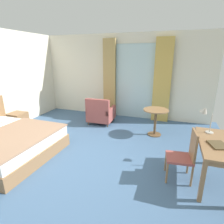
# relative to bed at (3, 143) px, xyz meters

# --- Properties ---
(ground) EXTENTS (6.44, 7.00, 0.10)m
(ground) POSITION_rel_bed_xyz_m (1.74, 0.38, -0.34)
(ground) COLOR #426084
(wall_back) EXTENTS (6.04, 0.12, 2.87)m
(wall_back) POSITION_rel_bed_xyz_m (1.74, 3.62, 1.15)
(wall_back) COLOR silver
(wall_back) RESTS_ON ground
(balcony_glass_door) EXTENTS (1.38, 0.02, 2.53)m
(balcony_glass_door) POSITION_rel_bed_xyz_m (2.22, 3.54, 0.98)
(balcony_glass_door) COLOR silver
(balcony_glass_door) RESTS_ON ground
(curtain_panel_left) EXTENTS (0.44, 0.10, 2.70)m
(curtain_panel_left) POSITION_rel_bed_xyz_m (1.31, 3.44, 1.06)
(curtain_panel_left) COLOR tan
(curtain_panel_left) RESTS_ON ground
(curtain_panel_right) EXTENTS (0.55, 0.10, 2.70)m
(curtain_panel_right) POSITION_rel_bed_xyz_m (3.13, 3.44, 1.06)
(curtain_panel_right) COLOR tan
(curtain_panel_right) RESTS_ON ground
(bed) EXTENTS (2.19, 1.94, 1.10)m
(bed) POSITION_rel_bed_xyz_m (0.00, 0.00, 0.00)
(bed) COLOR olive
(bed) RESTS_ON ground
(nightstand) EXTENTS (0.46, 0.46, 0.51)m
(nightstand) POSITION_rel_bed_xyz_m (-0.88, 1.29, -0.04)
(nightstand) COLOR olive
(nightstand) RESTS_ON ground
(writing_desk) EXTENTS (0.53, 1.30, 0.75)m
(writing_desk) POSITION_rel_bed_xyz_m (4.27, 0.52, 0.36)
(writing_desk) COLOR olive
(writing_desk) RESTS_ON ground
(desk_chair) EXTENTS (0.49, 0.46, 0.94)m
(desk_chair) POSITION_rel_bed_xyz_m (3.80, 0.40, 0.22)
(desk_chair) COLOR #9E4C47
(desk_chair) RESTS_ON ground
(desk_lamp) EXTENTS (0.28, 0.29, 0.49)m
(desk_lamp) POSITION_rel_bed_xyz_m (4.12, 1.03, 0.81)
(desk_lamp) COLOR #B7B2A8
(desk_lamp) RESTS_ON writing_desk
(closed_book) EXTENTS (0.33, 0.37, 0.02)m
(closed_book) POSITION_rel_bed_xyz_m (4.27, 0.39, 0.47)
(closed_book) COLOR brown
(closed_book) RESTS_ON writing_desk
(armchair_by_window) EXTENTS (0.79, 0.81, 0.87)m
(armchair_by_window) POSITION_rel_bed_xyz_m (1.31, 2.57, 0.04)
(armchair_by_window) COLOR #9E4C47
(armchair_by_window) RESTS_ON ground
(round_cafe_table) EXTENTS (0.68, 0.68, 0.75)m
(round_cafe_table) POSITION_rel_bed_xyz_m (3.10, 2.19, 0.26)
(round_cafe_table) COLOR olive
(round_cafe_table) RESTS_ON ground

